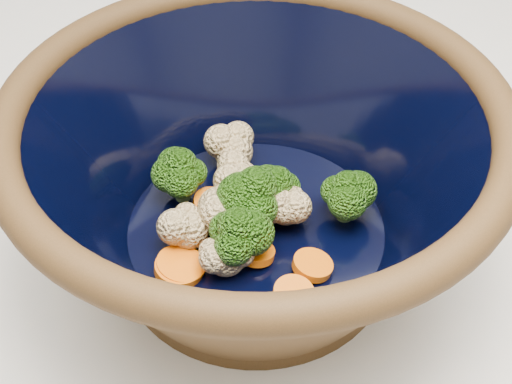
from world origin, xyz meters
name	(u,v)px	position (x,y,z in m)	size (l,w,h in m)	color
mixing_bowl	(256,177)	(-0.08, -0.02, 0.98)	(0.39, 0.39, 0.14)	black
vegetable_pile	(247,201)	(-0.09, -0.01, 0.95)	(0.16, 0.16, 0.05)	#608442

